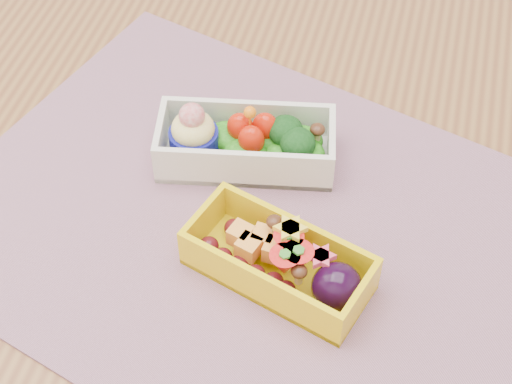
% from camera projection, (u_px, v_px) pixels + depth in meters
% --- Properties ---
extents(table, '(1.20, 0.80, 0.75)m').
position_uv_depth(table, '(236.00, 274.00, 0.78)').
color(table, brown).
rests_on(table, ground).
extents(placemat, '(0.59, 0.52, 0.00)m').
position_uv_depth(placemat, '(246.00, 224.00, 0.69)').
color(placemat, '#9F6D8D').
rests_on(placemat, table).
extents(bento_white, '(0.17, 0.10, 0.07)m').
position_uv_depth(bento_white, '(245.00, 143.00, 0.72)').
color(bento_white, silver).
rests_on(bento_white, placemat).
extents(bento_yellow, '(0.16, 0.11, 0.05)m').
position_uv_depth(bento_yellow, '(282.00, 262.00, 0.63)').
color(bento_yellow, yellow).
rests_on(bento_yellow, placemat).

